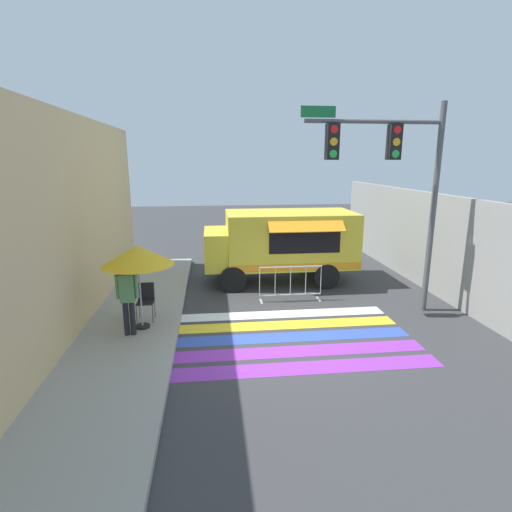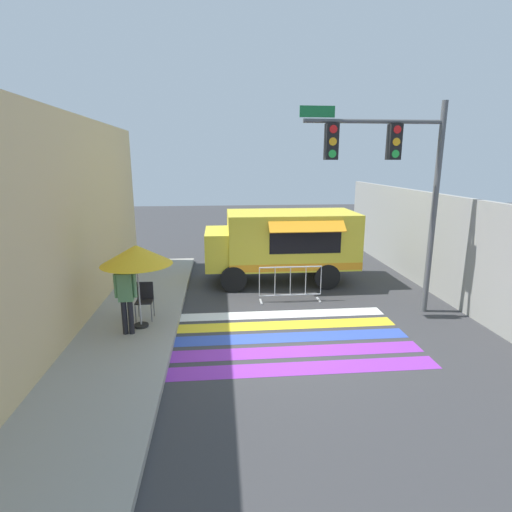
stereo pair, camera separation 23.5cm
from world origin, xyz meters
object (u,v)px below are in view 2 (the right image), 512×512
Objects in this scene: food_truck at (280,241)px; vendor_person at (126,293)px; patio_umbrella at (136,255)px; traffic_signal_pole at (393,168)px; folding_chair at (145,297)px; barricade_front at (290,284)px.

vendor_person is (-4.37, -4.45, -0.30)m from food_truck.
patio_umbrella is 1.18× the size of vendor_person.
traffic_signal_pole reaches higher than folding_chair.
traffic_signal_pole is 5.91× the size of folding_chair.
patio_umbrella is at bearing 60.42° from vendor_person.
traffic_signal_pole reaches higher than barricade_front.
patio_umbrella is (-4.15, -4.05, 0.53)m from food_truck.
patio_umbrella is at bearing -135.72° from food_truck.
traffic_signal_pole reaches higher than vendor_person.
vendor_person is at bearing -152.24° from barricade_front.
food_truck is 4.89m from traffic_signal_pole.
food_truck is 2.48× the size of patio_umbrella.
food_truck is 2.93× the size of vendor_person.
food_truck is at bearing 44.28° from patio_umbrella.
patio_umbrella is 4.81m from barricade_front.
folding_chair is 4.36m from barricade_front.
traffic_signal_pole is 2.72× the size of patio_umbrella.
barricade_front is at bearing 154.15° from traffic_signal_pole.
food_truck is 2.33m from barricade_front.
folding_chair is at bearing 75.22° from vendor_person.
folding_chair is at bearing -162.11° from barricade_front.
traffic_signal_pole is 7.40m from folding_chair.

